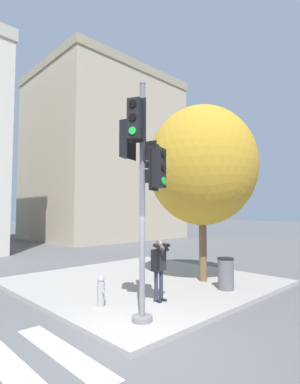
% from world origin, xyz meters
% --- Properties ---
extents(ground_plane, '(160.00, 160.00, 0.00)m').
position_xyz_m(ground_plane, '(0.00, 0.00, 0.00)').
color(ground_plane, '#5B5B5E').
extents(sidewalk_corner, '(8.00, 8.00, 0.13)m').
position_xyz_m(sidewalk_corner, '(3.50, 3.50, 0.06)').
color(sidewalk_corner, '#9E9B96').
rests_on(sidewalk_corner, ground_plane).
extents(traffic_signal_pole, '(1.15, 1.15, 5.60)m').
position_xyz_m(traffic_signal_pole, '(0.68, 0.46, 3.62)').
color(traffic_signal_pole, slate).
rests_on(traffic_signal_pole, sidewalk_corner).
extents(person_photographer, '(0.50, 0.53, 1.68)m').
position_xyz_m(person_photographer, '(2.06, 1.28, 1.13)').
color(person_photographer, black).
rests_on(person_photographer, sidewalk_corner).
extents(street_tree, '(3.98, 3.98, 6.37)m').
position_xyz_m(street_tree, '(4.94, 1.86, 4.30)').
color(street_tree, brown).
rests_on(street_tree, sidewalk_corner).
extents(fire_hydrant, '(0.20, 0.26, 0.78)m').
position_xyz_m(fire_hydrant, '(0.62, 2.01, 0.52)').
color(fire_hydrant, '#99999E').
rests_on(fire_hydrant, sidewalk_corner).
extents(trash_bin, '(0.53, 0.53, 1.00)m').
position_xyz_m(trash_bin, '(4.47, 0.64, 0.63)').
color(trash_bin, '#5B5B60').
rests_on(trash_bin, sidewalk_corner).
extents(building_right, '(13.23, 11.52, 16.21)m').
position_xyz_m(building_right, '(13.72, 20.56, 8.12)').
color(building_right, tan).
rests_on(building_right, ground_plane).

